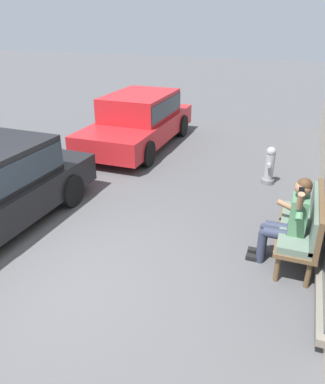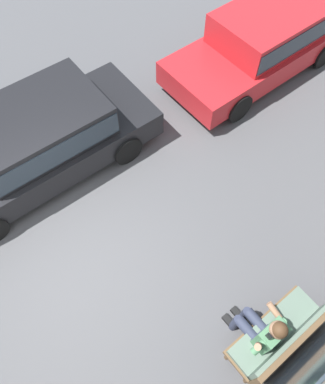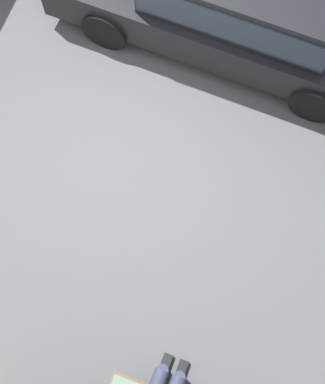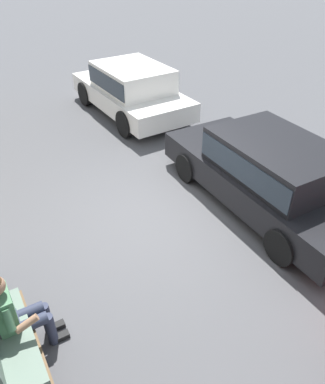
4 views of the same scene
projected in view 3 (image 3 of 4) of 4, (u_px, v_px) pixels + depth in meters
ground_plane at (130, 143)px, 7.18m from camera, size 60.00×60.00×0.00m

